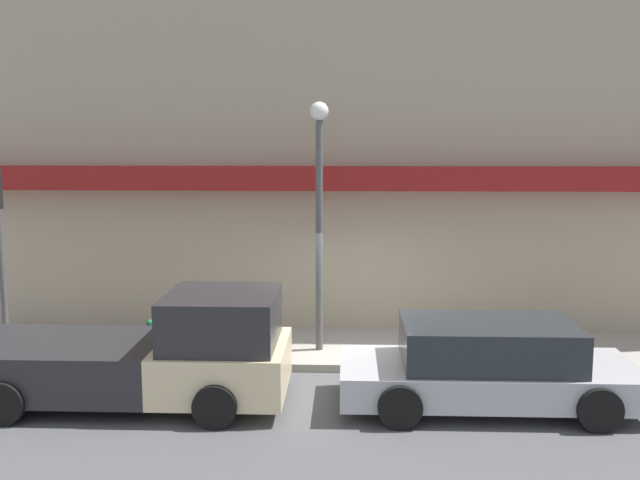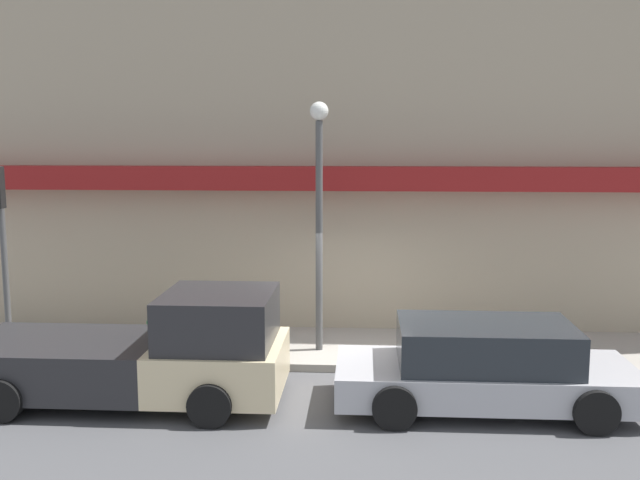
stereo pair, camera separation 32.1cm
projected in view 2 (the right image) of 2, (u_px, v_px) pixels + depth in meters
The scene contains 8 objects.
ground_plane at pixel (347, 373), 13.25m from camera, with size 80.00×80.00×0.00m, color #4C4C4F.
sidewalk at pixel (349, 348), 14.55m from camera, with size 36.00×2.66×0.15m.
building at pixel (353, 91), 16.58m from camera, with size 19.80×3.80×10.86m.
pickup_truck at pixel (148, 353), 11.77m from camera, with size 5.23×2.30×1.85m.
parked_car at pixel (484, 367), 11.44m from camera, with size 4.76×2.11×1.41m.
fire_hydrant at pixel (151, 336), 13.97m from camera, with size 0.17×0.17×0.69m.
street_lamp at pixel (319, 195), 13.80m from camera, with size 0.36×0.36×4.88m.
traffic_light at pixel (0, 225), 13.82m from camera, with size 0.28×0.42×3.65m.
Camera 2 is at (0.30, -12.78, 4.32)m, focal length 40.00 mm.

